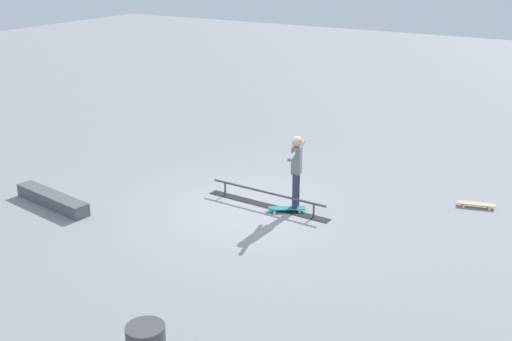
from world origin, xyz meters
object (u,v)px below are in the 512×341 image
object	(u,v)px
skateboard_main	(287,209)
skater_main	(296,168)
loose_skateboard_natural	(476,204)
grind_rail	(268,200)
skate_ledge	(52,199)

from	to	relation	value
skateboard_main	skater_main	bearing A→B (deg)	19.29
skateboard_main	loose_skateboard_natural	world-z (taller)	same
grind_rail	skater_main	xyz separation A→B (m)	(-0.64, -0.12, 0.83)
grind_rail	skater_main	world-z (taller)	skater_main
skate_ledge	skater_main	xyz separation A→B (m)	(-4.78, -2.54, 0.84)
skateboard_main	loose_skateboard_natural	size ratio (longest dim) A/B	0.94
skate_ledge	skater_main	world-z (taller)	skater_main
skate_ledge	loose_skateboard_natural	size ratio (longest dim) A/B	2.73
grind_rail	skater_main	size ratio (longest dim) A/B	1.81
grind_rail	skateboard_main	world-z (taller)	grind_rail
skate_ledge	loose_skateboard_natural	world-z (taller)	skate_ledge
grind_rail	skater_main	distance (m)	1.06
grind_rail	skateboard_main	bearing A→B (deg)	176.47
grind_rail	skate_ledge	bearing A→B (deg)	32.51
skater_main	loose_skateboard_natural	world-z (taller)	skater_main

